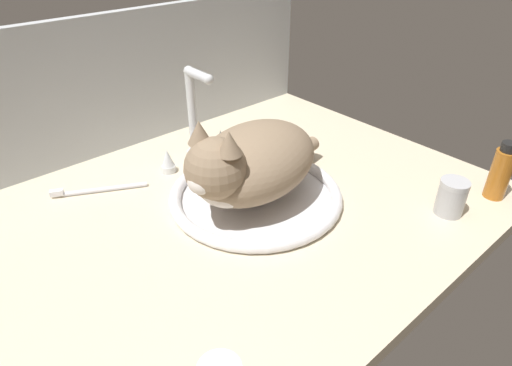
# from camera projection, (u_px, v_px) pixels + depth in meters

# --- Properties ---
(countertop) EXTENTS (1.03, 0.77, 0.03)m
(countertop) POSITION_uv_depth(u_px,v_px,m) (240.00, 213.00, 0.88)
(countertop) COLOR beige
(countertop) RESTS_ON ground
(backsplash_wall) EXTENTS (1.03, 0.02, 0.35)m
(backsplash_wall) POSITION_uv_depth(u_px,v_px,m) (134.00, 86.00, 1.05)
(backsplash_wall) COLOR #B2B7BC
(backsplash_wall) RESTS_ON ground
(sink_basin) EXTENTS (0.35, 0.35, 0.02)m
(sink_basin) POSITION_uv_depth(u_px,v_px,m) (256.00, 195.00, 0.89)
(sink_basin) COLOR white
(sink_basin) RESTS_ON countertop
(faucet) EXTENTS (0.18, 0.10, 0.23)m
(faucet) POSITION_uv_depth(u_px,v_px,m) (195.00, 129.00, 0.98)
(faucet) COLOR silver
(faucet) RESTS_ON countertop
(cat) EXTENTS (0.39, 0.25, 0.18)m
(cat) POSITION_uv_depth(u_px,v_px,m) (249.00, 163.00, 0.83)
(cat) COLOR #8C755B
(cat) RESTS_ON sink_basin
(amber_bottle) EXTENTS (0.04, 0.04, 0.12)m
(amber_bottle) POSITION_uv_depth(u_px,v_px,m) (501.00, 172.00, 0.88)
(amber_bottle) COLOR #B2661E
(amber_bottle) RESTS_ON countertop
(metal_jar) EXTENTS (0.05, 0.05, 0.07)m
(metal_jar) POSITION_uv_depth(u_px,v_px,m) (451.00, 197.00, 0.84)
(metal_jar) COLOR #B2B5BA
(metal_jar) RESTS_ON countertop
(toothbrush) EXTENTS (0.18, 0.10, 0.02)m
(toothbrush) POSITION_uv_depth(u_px,v_px,m) (97.00, 190.00, 0.92)
(toothbrush) COLOR silver
(toothbrush) RESTS_ON countertop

